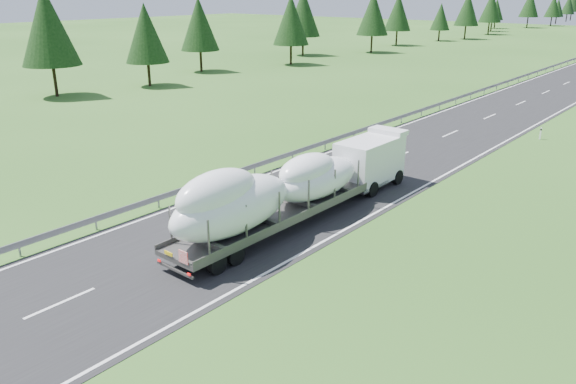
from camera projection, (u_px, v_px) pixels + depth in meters
The scene contains 3 objects.
ground at pixel (224, 232), 28.69m from camera, with size 400.00×400.00×0.00m, color #2C551C.
tree_line_left at pixel (397, 12), 118.88m from camera, with size 14.83×268.54×12.59m.
boat_truck at pixel (291, 185), 28.98m from camera, with size 2.79×18.14×4.21m.
Camera 1 is at (19.29, -18.15, 11.69)m, focal length 35.00 mm.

